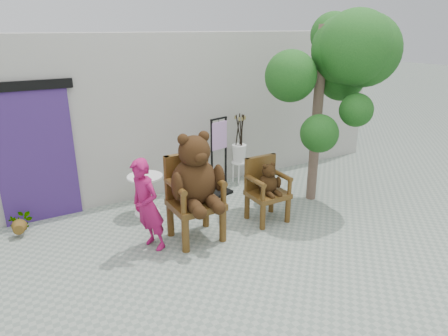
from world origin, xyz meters
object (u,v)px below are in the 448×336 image
(chair_small, at_px, (266,185))
(cafe_table, at_px, (146,190))
(stool_bucket, at_px, (239,153))
(tree, at_px, (346,58))
(display_stand, at_px, (219,166))
(chair_big, at_px, (195,181))
(person, at_px, (147,206))

(chair_small, bearing_deg, cafe_table, 144.20)
(stool_bucket, height_order, tree, tree)
(cafe_table, bearing_deg, display_stand, 4.67)
(chair_small, bearing_deg, chair_big, 179.33)
(chair_small, distance_m, stool_bucket, 1.74)
(chair_small, height_order, tree, tree)
(stool_bucket, bearing_deg, person, -147.57)
(cafe_table, bearing_deg, chair_small, -35.80)
(person, bearing_deg, cafe_table, 143.13)
(display_stand, relative_size, tree, 0.45)
(person, relative_size, cafe_table, 2.01)
(person, relative_size, display_stand, 0.93)
(person, bearing_deg, chair_big, 68.90)
(chair_big, distance_m, person, 0.78)
(chair_big, distance_m, cafe_table, 1.34)
(cafe_table, relative_size, stool_bucket, 0.48)
(display_stand, bearing_deg, chair_big, -144.66)
(chair_big, relative_size, person, 1.19)
(chair_small, distance_m, person, 2.05)
(chair_big, bearing_deg, stool_bucket, 42.30)
(cafe_table, relative_size, tree, 0.21)
(cafe_table, height_order, stool_bucket, stool_bucket)
(stool_bucket, distance_m, tree, 2.76)
(cafe_table, xyz_separation_m, stool_bucket, (2.18, 0.46, 0.20))
(stool_bucket, bearing_deg, tree, -56.09)
(chair_big, height_order, stool_bucket, chair_big)
(chair_big, height_order, display_stand, chair_big)
(chair_big, height_order, tree, tree)
(chair_small, xyz_separation_m, person, (-2.04, 0.04, 0.08))
(chair_big, bearing_deg, chair_small, -0.67)
(chair_big, xyz_separation_m, person, (-0.74, 0.03, -0.23))
(stool_bucket, bearing_deg, chair_big, -137.70)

